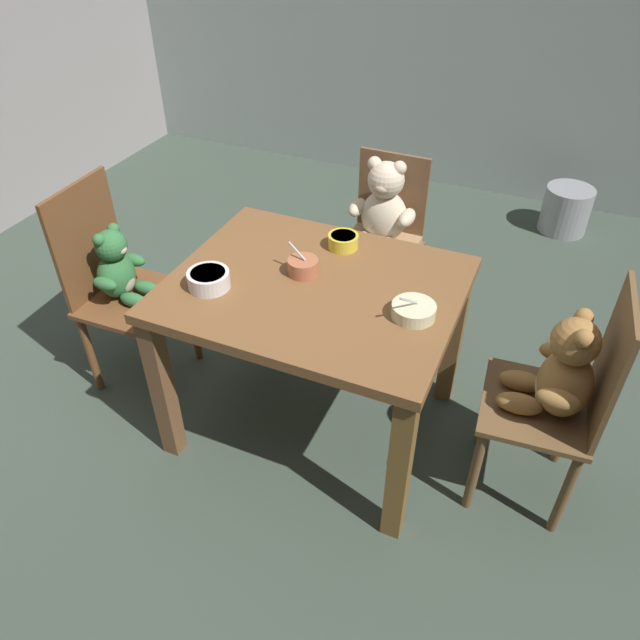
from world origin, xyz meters
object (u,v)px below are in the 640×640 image
Objects in this scene: porridge_bowl_white_near_left at (209,279)px; porridge_bowl_cream_near_right at (414,310)px; porridge_bowl_yellow_far_center at (344,241)px; dining_table at (315,310)px; teddy_chair_far_center at (381,223)px; porridge_bowl_terracotta_center at (303,266)px; metal_pail at (566,210)px; teddy_chair_near_left at (119,278)px; teddy_chair_near_right at (560,383)px.

porridge_bowl_cream_near_right is (0.72, 0.13, -0.01)m from porridge_bowl_white_near_left.
porridge_bowl_yellow_far_center is 0.49m from porridge_bowl_cream_near_right.
dining_table is 0.79m from teddy_chair_far_center.
teddy_chair_far_center reaches higher than dining_table.
porridge_bowl_terracotta_center is at bearing 38.02° from porridge_bowl_white_near_left.
porridge_bowl_white_near_left reaches higher than dining_table.
porridge_bowl_cream_near_right is 0.53× the size of metal_pail.
porridge_bowl_cream_near_right is at bearing -2.01° from teddy_chair_near_left.
metal_pail is (0.87, 2.10, -0.61)m from porridge_bowl_terracotta_center.
teddy_chair_near_right is 2.17m from metal_pail.
teddy_chair_far_center is 1.21m from teddy_chair_near_left.
teddy_chair_far_center is at bearing 90.30° from dining_table.
porridge_bowl_yellow_far_center is (0.00, 0.28, 0.15)m from dining_table.
teddy_chair_near_left is 1.30m from porridge_bowl_cream_near_right.
teddy_chair_near_right is at bearing -0.01° from teddy_chair_near_left.
porridge_bowl_white_near_left is 0.73m from porridge_bowl_cream_near_right.
teddy_chair_near_left is at bearing -161.00° from porridge_bowl_yellow_far_center.
teddy_chair_near_left is 7.78× the size of porridge_bowl_yellow_far_center.
porridge_bowl_yellow_far_center is at bearing 17.31° from teddy_chair_near_left.
porridge_bowl_terracotta_center reaches higher than porridge_bowl_yellow_far_center.
dining_table is 8.55× the size of porridge_bowl_terracotta_center.
porridge_bowl_cream_near_right reaches higher than porridge_bowl_yellow_far_center.
dining_table is at bearing -110.35° from metal_pail.
porridge_bowl_terracotta_center is 0.46m from porridge_bowl_cream_near_right.
porridge_bowl_terracotta_center is at bearing 168.96° from porridge_bowl_cream_near_right.
teddy_chair_near_right is at bearing -1.68° from porridge_bowl_terracotta_center.
porridge_bowl_cream_near_right is (0.38, -0.04, 0.14)m from dining_table.
porridge_bowl_terracotta_center is (0.27, 0.21, -0.00)m from porridge_bowl_white_near_left.
porridge_bowl_cream_near_right is at bearing -100.75° from metal_pail.
porridge_bowl_cream_near_right reaches higher than dining_table.
porridge_bowl_yellow_far_center is 0.24m from porridge_bowl_terracotta_center.
porridge_bowl_yellow_far_center is at bearing 52.22° from porridge_bowl_white_near_left.
porridge_bowl_yellow_far_center reaches higher than dining_table.
porridge_bowl_white_near_left is (-0.34, -0.95, 0.19)m from teddy_chair_far_center.
teddy_chair_near_right is 3.11× the size of metal_pail.
porridge_bowl_yellow_far_center is at bearing 139.97° from porridge_bowl_cream_near_right.
teddy_chair_far_center is 1.18m from teddy_chair_near_right.
teddy_chair_near_right reaches higher than porridge_bowl_white_near_left.
teddy_chair_near_right is 7.68× the size of porridge_bowl_yellow_far_center.
teddy_chair_near_right is 0.95m from porridge_bowl_yellow_far_center.
teddy_chair_far_center is 5.77× the size of porridge_bowl_white_near_left.
porridge_bowl_terracotta_center reaches higher than dining_table.
teddy_chair_near_left reaches higher than teddy_chair_near_right.
teddy_chair_far_center is 7.21× the size of porridge_bowl_terracotta_center.
teddy_chair_near_left is (-0.90, -0.03, -0.08)m from dining_table.
metal_pail is at bearing -91.92° from teddy_chair_near_right.
teddy_chair_near_left is 0.98m from porridge_bowl_yellow_far_center.
porridge_bowl_white_near_left is at bearing 4.05° from teddy_chair_near_right.
porridge_bowl_terracotta_center is (-0.07, -0.23, 0.00)m from porridge_bowl_yellow_far_center.
porridge_bowl_yellow_far_center is at bearing -112.99° from metal_pail.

